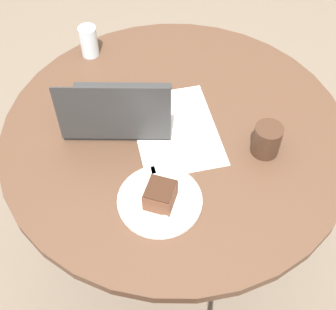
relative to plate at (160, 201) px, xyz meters
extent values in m
plane|color=#6B5B4C|center=(0.26, 0.04, -0.76)|extent=(12.00, 12.00, 0.00)
cylinder|color=#4C3323|center=(0.26, 0.04, -0.75)|extent=(0.44, 0.44, 0.02)
cylinder|color=#4C3323|center=(0.26, 0.04, -0.39)|extent=(0.12, 0.12, 0.71)
cylinder|color=#4C3323|center=(0.26, 0.04, -0.02)|extent=(1.07, 1.07, 0.03)
cube|color=white|center=(0.26, 0.04, 0.00)|extent=(0.42, 0.38, 0.00)
cylinder|color=white|center=(0.00, 0.00, 0.00)|extent=(0.23, 0.23, 0.01)
cube|color=brown|center=(-0.01, 0.00, 0.04)|extent=(0.08, 0.08, 0.06)
cube|color=#351E13|center=(-0.01, 0.00, 0.07)|extent=(0.08, 0.07, 0.00)
cube|color=silver|center=(0.02, 0.01, 0.01)|extent=(0.15, 0.10, 0.00)
cube|color=silver|center=(0.09, 0.05, 0.01)|extent=(0.04, 0.04, 0.00)
cylinder|color=#3D2619|center=(0.27, -0.24, 0.04)|extent=(0.08, 0.08, 0.10)
cylinder|color=silver|center=(0.51, 0.42, 0.05)|extent=(0.06, 0.06, 0.11)
cube|color=#2D2D2D|center=(0.28, 0.22, 0.00)|extent=(0.32, 0.37, 0.02)
cube|color=black|center=(0.28, 0.22, 0.01)|extent=(0.21, 0.29, 0.00)
cube|color=#2D2D2D|center=(0.16, 0.19, 0.11)|extent=(0.10, 0.31, 0.20)
cube|color=black|center=(0.17, 0.19, 0.11)|extent=(0.09, 0.29, 0.19)
camera|label=1|loc=(-0.65, -0.23, 1.07)|focal=50.00mm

